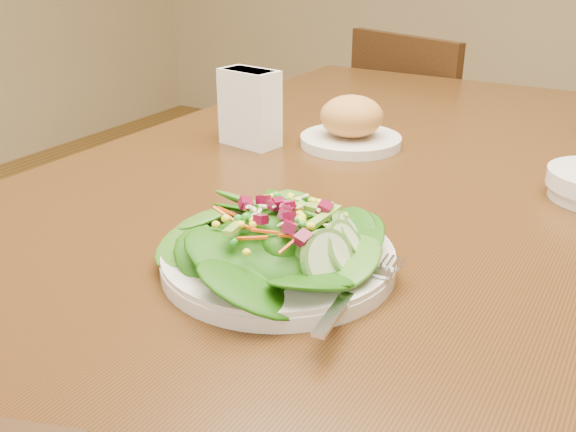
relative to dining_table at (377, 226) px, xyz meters
The scene contains 5 objects.
dining_table is the anchor object (origin of this frame).
chair_far 0.94m from the dining_table, 104.17° to the left, with size 0.50×0.50×0.83m.
salad_plate 0.39m from the dining_table, 83.05° to the right, with size 0.25×0.25×0.07m.
bread_plate 0.17m from the dining_table, 140.86° to the left, with size 0.17×0.17×0.09m.
napkin_holder 0.29m from the dining_table, behind, with size 0.10×0.07×0.13m.
Camera 1 is at (0.35, -0.88, 1.07)m, focal length 40.00 mm.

